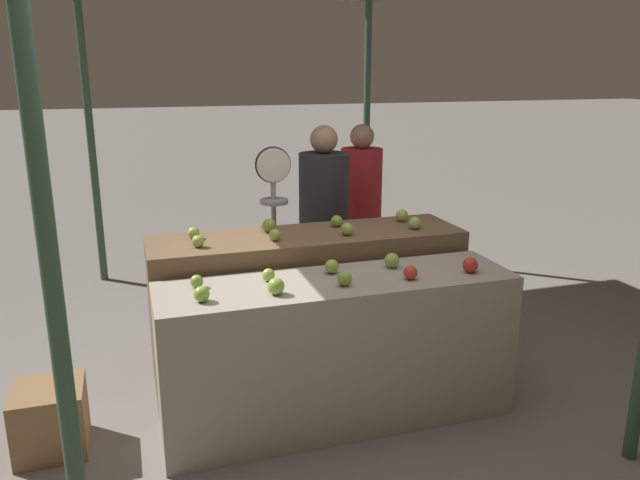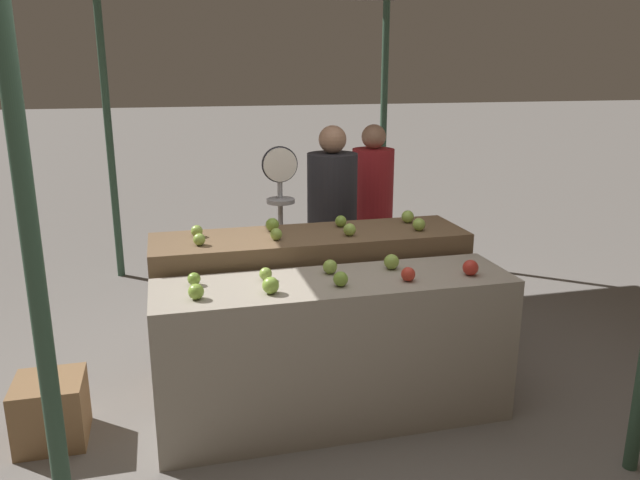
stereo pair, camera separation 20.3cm
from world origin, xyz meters
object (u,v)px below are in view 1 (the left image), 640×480
object	(u,v)px
person_customer_left	(361,202)
produce_scale	(274,205)
person_vendor_at_scale	(324,215)
wooden_crate_side	(51,419)

from	to	relation	value
person_customer_left	produce_scale	bearing A→B (deg)	36.21
produce_scale	person_vendor_at_scale	size ratio (longest dim) A/B	0.93
produce_scale	wooden_crate_side	world-z (taller)	produce_scale
person_vendor_at_scale	produce_scale	bearing A→B (deg)	25.95
produce_scale	wooden_crate_side	size ratio (longest dim) A/B	4.02
produce_scale	person_customer_left	world-z (taller)	person_customer_left
produce_scale	person_customer_left	xyz separation A→B (m)	(0.91, 0.62, -0.17)
person_vendor_at_scale	person_customer_left	world-z (taller)	person_vendor_at_scale
produce_scale	person_customer_left	size ratio (longest dim) A/B	0.95
produce_scale	person_customer_left	distance (m)	1.11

